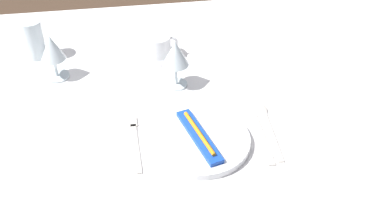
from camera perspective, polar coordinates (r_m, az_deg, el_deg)
name	(u,v)px	position (r m, az deg, el deg)	size (l,w,h in m)	color
dining_table	(185,112)	(1.48, -0.85, -0.48)	(1.80, 1.11, 0.74)	white
dinner_plate	(199,141)	(1.25, 0.81, -3.80)	(0.26, 0.26, 0.02)	white
toothbrush_package	(199,136)	(1.24, 0.82, -3.22)	(0.09, 0.21, 0.02)	blue
fork_outer	(135,141)	(1.26, -6.56, -3.78)	(0.02, 0.21, 0.00)	beige
dinner_knife	(261,135)	(1.29, 7.91, -3.06)	(0.02, 0.24, 0.00)	beige
spoon_soup	(268,125)	(1.32, 8.74, -1.92)	(0.03, 0.23, 0.01)	beige
saucer_left	(158,55)	(1.58, -3.96, 6.09)	(0.13, 0.13, 0.01)	white
coffee_cup_left	(158,45)	(1.56, -3.96, 7.26)	(0.11, 0.09, 0.06)	white
wine_glass_centre	(52,50)	(1.49, -15.81, 6.44)	(0.07, 0.07, 0.14)	silver
wine_glass_left	(176,55)	(1.39, -1.91, 6.08)	(0.08, 0.08, 0.15)	silver
drink_tumbler	(34,42)	(1.62, -17.70, 7.28)	(0.06, 0.06, 0.12)	silver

